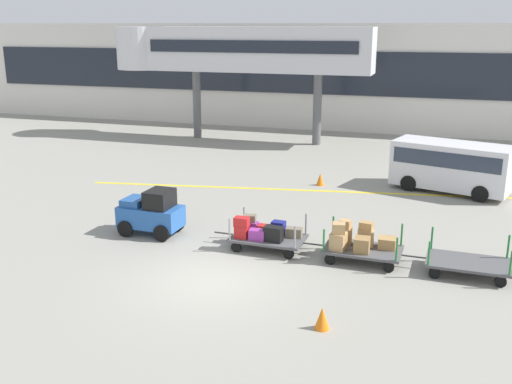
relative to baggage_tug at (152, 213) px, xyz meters
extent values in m
plane|color=gray|center=(3.39, -2.93, -0.75)|extent=(120.00, 120.00, 0.00)
cube|color=yellow|center=(3.66, 6.94, -0.75)|extent=(18.64, 3.44, 0.01)
cube|color=silver|center=(3.39, 23.07, 2.73)|extent=(57.44, 2.40, 6.97)
cube|color=#1E232D|center=(3.39, 21.82, 3.08)|extent=(54.57, 0.12, 2.80)
cube|color=silver|center=(-1.82, 17.07, 4.72)|extent=(13.92, 2.20, 2.60)
cylinder|color=silver|center=(-9.38, 17.07, 4.72)|extent=(3.00, 3.00, 2.60)
cube|color=#1E232D|center=(-1.82, 15.93, 4.92)|extent=(12.53, 0.08, 0.70)
cylinder|color=#59595B|center=(-5.64, 17.07, 1.33)|extent=(0.50, 0.50, 4.17)
cylinder|color=#59595B|center=(2.01, 17.07, 1.33)|extent=(0.50, 0.50, 4.17)
cube|color=#2659A5|center=(-0.03, 0.00, -0.12)|extent=(2.13, 1.16, 0.70)
cube|color=black|center=(0.33, -0.01, 0.53)|extent=(0.83, 1.01, 0.60)
cube|color=#225095|center=(-0.61, 0.02, 0.35)|extent=(0.73, 0.96, 0.24)
cylinder|color=black|center=(-0.70, 0.54, -0.47)|extent=(0.57, 0.20, 0.56)
cylinder|color=black|center=(-0.73, -0.50, -0.47)|extent=(0.57, 0.20, 0.56)
cylinder|color=black|center=(0.66, 0.50, -0.47)|extent=(0.57, 0.20, 0.56)
cylinder|color=black|center=(0.63, -0.54, -0.47)|extent=(0.57, 0.20, 0.56)
cube|color=#4C4C4F|center=(4.16, -0.13, -0.39)|extent=(2.34, 1.47, 0.08)
cylinder|color=gray|center=(3.13, 0.55, 0.00)|extent=(0.06, 0.06, 0.70)
cylinder|color=gray|center=(3.09, -0.74, 0.00)|extent=(0.06, 0.06, 0.70)
cylinder|color=gray|center=(5.24, 0.49, 0.00)|extent=(0.06, 0.06, 0.70)
cylinder|color=gray|center=(5.20, -0.80, 0.00)|extent=(0.06, 0.06, 0.70)
cylinder|color=black|center=(3.32, 0.49, -0.59)|extent=(0.32, 0.11, 0.32)
cylinder|color=black|center=(3.28, -0.69, -0.59)|extent=(0.32, 0.11, 0.32)
cylinder|color=black|center=(5.04, 0.44, -0.59)|extent=(0.32, 0.11, 0.32)
cylinder|color=black|center=(5.01, -0.75, -0.59)|extent=(0.32, 0.11, 0.32)
cylinder|color=#333333|center=(2.66, -0.08, -0.41)|extent=(0.70, 0.07, 0.05)
cube|color=#8C338C|center=(3.42, 0.23, -0.19)|extent=(0.60, 0.34, 0.32)
cube|color=red|center=(3.39, -0.45, -0.16)|extent=(0.41, 0.34, 0.39)
cube|color=red|center=(3.97, 0.15, -0.21)|extent=(0.45, 0.34, 0.29)
cube|color=#8C338C|center=(3.91, -0.48, -0.18)|extent=(0.51, 0.37, 0.34)
cube|color=navy|center=(4.40, 0.22, -0.14)|extent=(0.44, 0.37, 0.43)
cube|color=black|center=(4.42, -0.45, -0.11)|extent=(0.60, 0.39, 0.48)
cube|color=#726651|center=(4.94, 0.12, -0.20)|extent=(0.53, 0.34, 0.30)
cube|color=#726651|center=(3.42, 0.23, 0.08)|extent=(0.44, 0.32, 0.23)
cube|color=red|center=(3.39, -0.45, 0.18)|extent=(0.47, 0.32, 0.29)
cube|color=#4C4C4F|center=(7.16, -0.22, -0.39)|extent=(2.34, 1.47, 0.08)
cylinder|color=#237033|center=(6.12, 0.46, 0.00)|extent=(0.06, 0.06, 0.70)
cylinder|color=#237033|center=(6.09, -0.83, 0.00)|extent=(0.06, 0.06, 0.70)
cylinder|color=#237033|center=(8.24, 0.39, 0.00)|extent=(0.06, 0.06, 0.70)
cylinder|color=#237033|center=(8.20, -0.89, 0.00)|extent=(0.06, 0.06, 0.70)
cylinder|color=black|center=(6.32, 0.40, -0.59)|extent=(0.32, 0.11, 0.32)
cylinder|color=black|center=(6.28, -0.79, -0.59)|extent=(0.32, 0.11, 0.32)
cylinder|color=black|center=(8.04, 0.35, -0.59)|extent=(0.32, 0.11, 0.32)
cylinder|color=black|center=(8.01, -0.84, -0.59)|extent=(0.32, 0.11, 0.32)
cylinder|color=#333333|center=(5.66, -0.17, -0.41)|extent=(0.70, 0.07, 0.05)
cube|color=#9E7A4C|center=(6.56, 0.08, -0.10)|extent=(0.45, 0.47, 0.50)
cube|color=tan|center=(6.47, -0.51, -0.09)|extent=(0.50, 0.54, 0.52)
cube|color=tan|center=(7.20, 0.07, -0.10)|extent=(0.52, 0.44, 0.50)
cube|color=olive|center=(7.17, -0.49, -0.13)|extent=(0.45, 0.50, 0.44)
cube|color=#A87F4C|center=(7.85, 0.05, -0.19)|extent=(0.51, 0.48, 0.33)
cube|color=tan|center=(6.56, 0.08, 0.27)|extent=(0.39, 0.34, 0.25)
cube|color=tan|center=(6.47, -0.51, 0.32)|extent=(0.43, 0.42, 0.31)
cube|color=#A87F4C|center=(7.20, 0.07, 0.27)|extent=(0.44, 0.35, 0.25)
cube|color=#4C4C4F|center=(10.16, -0.31, -0.39)|extent=(2.34, 1.47, 0.08)
cylinder|color=#237033|center=(9.12, 0.37, 0.00)|extent=(0.06, 0.06, 0.70)
cylinder|color=#237033|center=(9.08, -0.92, 0.00)|extent=(0.06, 0.06, 0.70)
cylinder|color=#237033|center=(11.24, 0.30, 0.00)|extent=(0.06, 0.06, 0.70)
cylinder|color=#237033|center=(11.20, -0.98, 0.00)|extent=(0.06, 0.06, 0.70)
cylinder|color=black|center=(9.32, 0.31, -0.59)|extent=(0.32, 0.11, 0.32)
cylinder|color=black|center=(9.28, -0.88, -0.59)|extent=(0.32, 0.11, 0.32)
cylinder|color=black|center=(11.04, 0.26, -0.59)|extent=(0.32, 0.11, 0.32)
cylinder|color=black|center=(11.01, -0.93, -0.59)|extent=(0.32, 0.11, 0.32)
cylinder|color=#333333|center=(8.66, -0.26, -0.41)|extent=(0.70, 0.07, 0.05)
cube|color=silver|center=(9.63, 8.71, 0.39)|extent=(5.14, 3.16, 1.90)
cube|color=#2D3847|center=(9.63, 8.71, 0.79)|extent=(4.78, 3.10, 0.64)
cylinder|color=black|center=(7.96, 8.29, -0.41)|extent=(0.72, 0.42, 0.68)
cylinder|color=black|center=(10.81, 7.45, -0.41)|extent=(0.72, 0.42, 0.68)
cone|color=orange|center=(6.84, -4.67, -0.48)|extent=(0.36, 0.36, 0.55)
cone|color=orange|center=(4.15, 8.00, -0.48)|extent=(0.36, 0.36, 0.55)
camera|label=1|loc=(9.19, -17.03, 6.14)|focal=41.45mm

